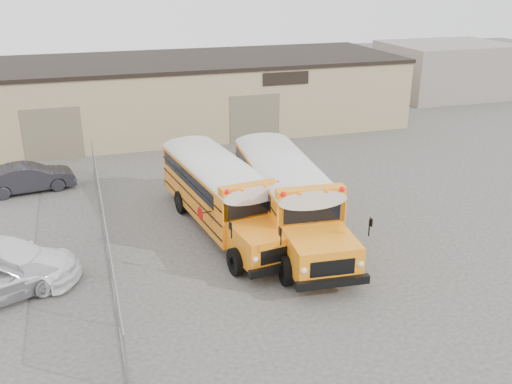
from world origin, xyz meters
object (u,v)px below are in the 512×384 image
object	(u,v)px
school_bus_left	(177,150)
tarp_bundle	(253,238)
car_white	(4,262)
car_dark	(29,178)
school_bus_right	(253,147)

from	to	relation	value
school_bus_left	tarp_bundle	xyz separation A→B (m)	(1.23, -8.97, -0.94)
tarp_bundle	car_white	size ratio (longest dim) A/B	0.28
tarp_bundle	car_dark	size ratio (longest dim) A/B	0.34
school_bus_right	car_white	distance (m)	13.55
tarp_bundle	car_dark	xyz separation A→B (m)	(-8.44, 9.76, -0.05)
tarp_bundle	car_dark	distance (m)	12.91
tarp_bundle	car_white	xyz separation A→B (m)	(-8.80, 0.75, 0.01)
car_white	car_dark	size ratio (longest dim) A/B	1.23
school_bus_left	car_dark	world-z (taller)	school_bus_left
school_bus_left	school_bus_right	bearing A→B (deg)	-13.22
car_dark	school_bus_right	bearing A→B (deg)	-107.97
school_bus_right	car_white	world-z (taller)	school_bus_right
school_bus_right	car_dark	size ratio (longest dim) A/B	2.49
school_bus_left	car_dark	bearing A→B (deg)	173.75
school_bus_left	tarp_bundle	size ratio (longest dim) A/B	6.98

